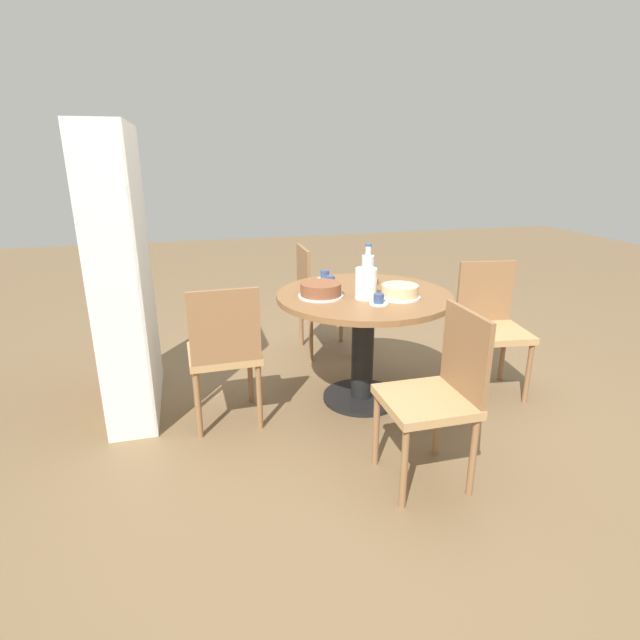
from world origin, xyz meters
name	(u,v)px	position (x,y,z in m)	size (l,w,h in m)	color
ground_plane	(361,399)	(0.00, 0.00, 0.00)	(14.00, 14.00, 0.00)	brown
dining_table	(363,320)	(0.00, 0.00, 0.57)	(1.12, 1.12, 0.75)	black
chair_a	(320,296)	(0.91, 0.05, 0.49)	(0.43, 0.43, 0.90)	olive
chair_b	(224,350)	(-0.08, 0.91, 0.49)	(0.43, 0.43, 0.90)	olive
chair_c	(437,392)	(-0.91, -0.06, 0.49)	(0.42, 0.42, 0.90)	olive
chair_d	(491,324)	(-0.07, -0.91, 0.49)	(0.48, 0.48, 0.90)	olive
bookshelf	(128,283)	(0.33, 1.45, 0.84)	(0.95, 0.28, 1.77)	silver
coffee_pot	(366,282)	(-0.11, 0.03, 0.86)	(0.13, 0.13, 0.23)	white
water_bottle	(368,271)	(0.09, -0.05, 0.88)	(0.08, 0.08, 0.30)	silver
cake_main	(321,290)	(0.00, 0.29, 0.80)	(0.28, 0.28, 0.09)	silver
cake_second	(400,292)	(-0.15, -0.18, 0.79)	(0.26, 0.26, 0.08)	silver
cup_a	(330,282)	(0.25, 0.15, 0.78)	(0.11, 0.11, 0.07)	white
cup_b	(378,300)	(-0.25, 0.00, 0.78)	(0.11, 0.11, 0.07)	white
cup_c	(325,276)	(0.42, 0.14, 0.78)	(0.11, 0.11, 0.07)	white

